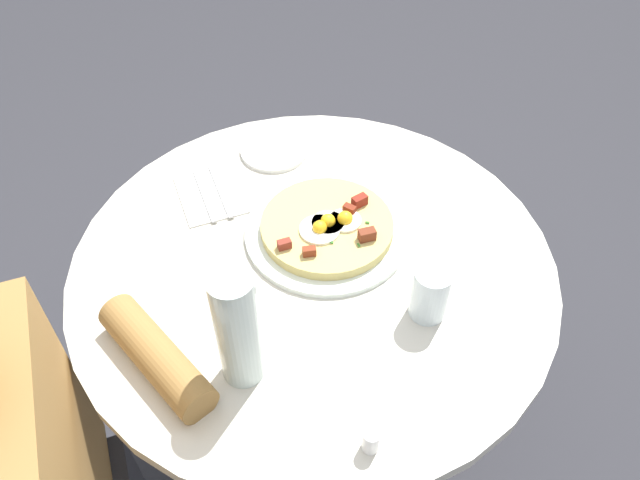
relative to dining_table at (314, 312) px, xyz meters
The scene contains 11 objects.
ground_plane 0.55m from the dining_table, ahead, with size 6.00×6.00×0.00m, color #2D2D33.
dining_table is the anchor object (origin of this frame).
pizza_plate 0.19m from the dining_table, 41.92° to the right, with size 0.33×0.33×0.01m, color silver.
breakfast_pizza 0.21m from the dining_table, 43.33° to the right, with size 0.27×0.27×0.05m.
bread_plate 0.39m from the dining_table, ahead, with size 0.16×0.16×0.01m, color white.
napkin 0.34m from the dining_table, 28.74° to the left, with size 0.17×0.14×0.00m, color white.
fork 0.33m from the dining_table, 25.52° to the left, with size 0.18×0.01×0.01m, color silver.
knife 0.35m from the dining_table, 31.78° to the left, with size 0.18×0.01×0.01m, color silver.
water_glass 0.33m from the dining_table, 141.16° to the right, with size 0.07×0.07×0.11m, color silver.
water_bottle 0.40m from the dining_table, 134.93° to the left, with size 0.07×0.07×0.24m, color silver.
salt_shaker 0.44m from the dining_table, behind, with size 0.03×0.03×0.05m, color white.
Camera 1 is at (-0.77, 0.27, 1.67)m, focal length 35.65 mm.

